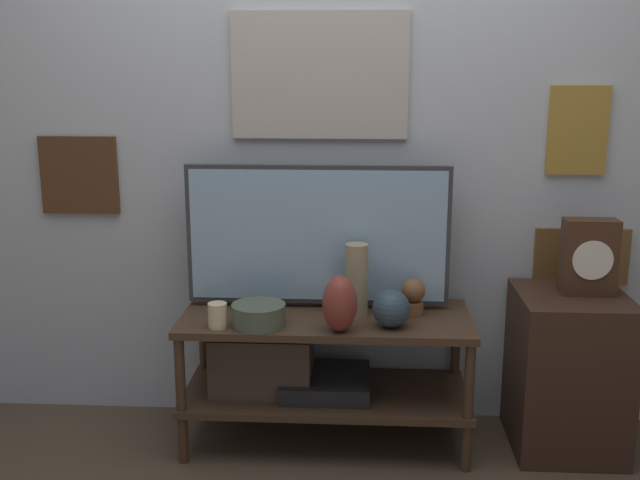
# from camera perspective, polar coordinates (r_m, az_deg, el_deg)

# --- Properties ---
(ground_plane) EXTENTS (12.00, 12.00, 0.00)m
(ground_plane) POSITION_cam_1_polar(r_m,az_deg,el_deg) (3.02, 0.15, -17.49)
(ground_plane) COLOR #4C3D2D
(wall_back) EXTENTS (6.40, 0.08, 2.70)m
(wall_back) POSITION_cam_1_polar(r_m,az_deg,el_deg) (3.18, 0.77, 9.79)
(wall_back) COLOR #B2BCC6
(wall_back) RESTS_ON ground_plane
(media_console) EXTENTS (1.17, 0.49, 0.55)m
(media_console) POSITION_cam_1_polar(r_m,az_deg,el_deg) (3.12, -1.37, -9.28)
(media_console) COLOR #422D1E
(media_console) RESTS_ON ground_plane
(television) EXTENTS (1.08, 0.05, 0.60)m
(television) POSITION_cam_1_polar(r_m,az_deg,el_deg) (3.06, -0.18, 0.36)
(television) COLOR #333338
(television) RESTS_ON media_console
(vase_urn_stoneware) EXTENTS (0.13, 0.15, 0.22)m
(vase_urn_stoneware) POSITION_cam_1_polar(r_m,az_deg,el_deg) (2.84, 1.51, -4.86)
(vase_urn_stoneware) COLOR brown
(vase_urn_stoneware) RESTS_ON media_console
(vase_round_glass) EXTENTS (0.15, 0.15, 0.15)m
(vase_round_glass) POSITION_cam_1_polar(r_m,az_deg,el_deg) (2.90, 5.45, -5.23)
(vase_round_glass) COLOR #2D4251
(vase_round_glass) RESTS_ON media_console
(vase_tall_ceramic) EXTENTS (0.09, 0.09, 0.30)m
(vase_tall_ceramic) POSITION_cam_1_polar(r_m,az_deg,el_deg) (3.01, 2.81, -3.05)
(vase_tall_ceramic) COLOR tan
(vase_tall_ceramic) RESTS_ON media_console
(vase_wide_bowl) EXTENTS (0.21, 0.21, 0.09)m
(vase_wide_bowl) POSITION_cam_1_polar(r_m,az_deg,el_deg) (2.92, -4.70, -5.71)
(vase_wide_bowl) COLOR #4C5647
(vase_wide_bowl) RESTS_ON media_console
(candle_jar) EXTENTS (0.07, 0.07, 0.10)m
(candle_jar) POSITION_cam_1_polar(r_m,az_deg,el_deg) (2.92, -7.81, -5.71)
(candle_jar) COLOR beige
(candle_jar) RESTS_ON media_console
(decorative_bust) EXTENTS (0.09, 0.09, 0.15)m
(decorative_bust) POSITION_cam_1_polar(r_m,az_deg,el_deg) (3.04, 7.13, -4.28)
(decorative_bust) COLOR brown
(decorative_bust) RESTS_ON media_console
(side_table) EXTENTS (0.43, 0.45, 0.65)m
(side_table) POSITION_cam_1_polar(r_m,az_deg,el_deg) (3.25, 18.31, -9.47)
(side_table) COLOR #382319
(side_table) RESTS_ON ground_plane
(mantel_clock) EXTENTS (0.21, 0.11, 0.30)m
(mantel_clock) POSITION_cam_1_polar(r_m,az_deg,el_deg) (3.13, 19.81, -1.22)
(mantel_clock) COLOR #422819
(mantel_clock) RESTS_ON side_table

